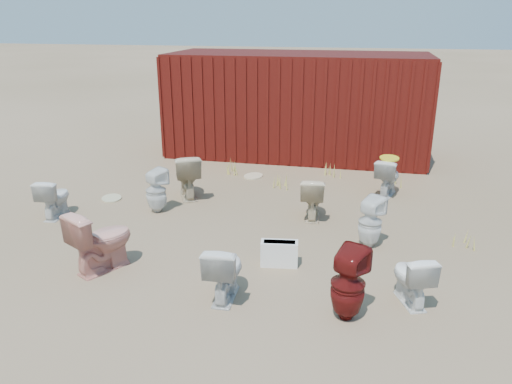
% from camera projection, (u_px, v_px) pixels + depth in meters
% --- Properties ---
extents(ground, '(100.00, 100.00, 0.00)m').
position_uv_depth(ground, '(247.00, 239.00, 7.60)').
color(ground, brown).
rests_on(ground, ground).
extents(shipping_container, '(6.00, 2.40, 2.40)m').
position_uv_depth(shipping_container, '(297.00, 105.00, 11.99)').
color(shipping_container, '#4E0D0D').
rests_on(shipping_container, ground).
extents(toilet_front_a, '(0.43, 0.69, 0.68)m').
position_uv_depth(toilet_front_a, '(54.00, 198.00, 8.34)').
color(toilet_front_a, silver).
rests_on(toilet_front_a, ground).
extents(toilet_front_pink, '(0.82, 0.96, 0.85)m').
position_uv_depth(toilet_front_pink, '(101.00, 240.00, 6.56)').
color(toilet_front_pink, '#E09281').
rests_on(toilet_front_pink, ground).
extents(toilet_front_c, '(0.43, 0.72, 0.72)m').
position_uv_depth(toilet_front_c, '(224.00, 271.00, 5.91)').
color(toilet_front_c, silver).
rests_on(toilet_front_c, ground).
extents(toilet_front_maroon, '(0.51, 0.51, 0.85)m').
position_uv_depth(toilet_front_maroon, '(348.00, 284.00, 5.47)').
color(toilet_front_maroon, '#611210').
rests_on(toilet_front_maroon, ground).
extents(toilet_front_e, '(0.57, 0.72, 0.65)m').
position_uv_depth(toilet_front_e, '(411.00, 278.00, 5.82)').
color(toilet_front_e, white).
rests_on(toilet_front_e, ground).
extents(toilet_back_a, '(0.47, 0.48, 0.77)m').
position_uv_depth(toilet_back_a, '(156.00, 191.00, 8.54)').
color(toilet_back_a, white).
rests_on(toilet_back_a, ground).
extents(toilet_back_beige_left, '(0.78, 0.94, 0.83)m').
position_uv_depth(toilet_back_beige_left, '(187.00, 176.00, 9.24)').
color(toilet_back_beige_left, '#C4B28F').
rests_on(toilet_back_beige_left, ground).
extents(toilet_back_beige_right, '(0.44, 0.73, 0.72)m').
position_uv_depth(toilet_back_beige_right, '(313.00, 197.00, 8.30)').
color(toilet_back_beige_right, beige).
rests_on(toilet_back_beige_right, ground).
extents(toilet_back_yellowlid, '(0.56, 0.77, 0.71)m').
position_uv_depth(toilet_back_yellowlid, '(388.00, 177.00, 9.38)').
color(toilet_back_yellowlid, silver).
rests_on(toilet_back_yellowlid, ground).
extents(toilet_back_e, '(0.48, 0.48, 0.76)m').
position_uv_depth(toilet_back_e, '(370.00, 222.00, 7.24)').
color(toilet_back_e, white).
rests_on(toilet_back_e, ground).
extents(yellow_lid, '(0.36, 0.45, 0.02)m').
position_uv_depth(yellow_lid, '(389.00, 158.00, 9.26)').
color(yellow_lid, yellow).
rests_on(yellow_lid, toilet_back_yellowlid).
extents(loose_tank, '(0.52, 0.26, 0.35)m').
position_uv_depth(loose_tank, '(279.00, 253.00, 6.74)').
color(loose_tank, white).
rests_on(loose_tank, ground).
extents(loose_lid_near, '(0.48, 0.57, 0.02)m').
position_uv_depth(loose_lid_near, '(253.00, 176.00, 10.55)').
color(loose_lid_near, beige).
rests_on(loose_lid_near, ground).
extents(loose_lid_far, '(0.53, 0.58, 0.02)m').
position_uv_depth(loose_lid_far, '(112.00, 198.00, 9.26)').
color(loose_lid_far, '#BBB288').
rests_on(loose_lid_far, ground).
extents(weed_clump_a, '(0.36, 0.36, 0.31)m').
position_uv_depth(weed_clump_a, '(188.00, 166.00, 10.76)').
color(weed_clump_a, '#BBAF4A').
rests_on(weed_clump_a, ground).
extents(weed_clump_b, '(0.32, 0.32, 0.30)m').
position_uv_depth(weed_clump_b, '(282.00, 180.00, 9.84)').
color(weed_clump_b, '#BBAF4A').
rests_on(weed_clump_b, ground).
extents(weed_clump_c, '(0.36, 0.36, 0.27)m').
position_uv_depth(weed_clump_c, '(393.00, 179.00, 9.98)').
color(weed_clump_c, '#BBAF4A').
rests_on(weed_clump_c, ground).
extents(weed_clump_d, '(0.30, 0.30, 0.29)m').
position_uv_depth(weed_clump_d, '(233.00, 167.00, 10.72)').
color(weed_clump_d, '#BBAF4A').
rests_on(weed_clump_d, ground).
extents(weed_clump_e, '(0.34, 0.34, 0.26)m').
position_uv_depth(weed_clump_e, '(333.00, 170.00, 10.57)').
color(weed_clump_e, '#BBAF4A').
rests_on(weed_clump_e, ground).
extents(weed_clump_f, '(0.28, 0.28, 0.22)m').
position_uv_depth(weed_clump_f, '(463.00, 239.00, 7.32)').
color(weed_clump_f, '#BBAF4A').
rests_on(weed_clump_f, ground).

